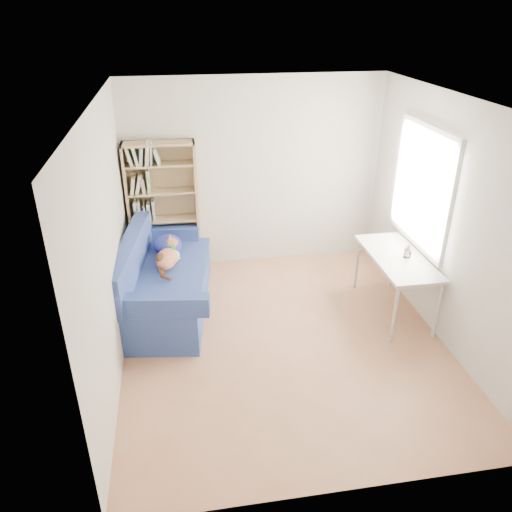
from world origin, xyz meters
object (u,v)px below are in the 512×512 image
Objects in this scene: bookshelf at (164,215)px; desk at (397,261)px; pen_cup at (408,252)px; sofa at (163,282)px.

desk is (2.69, -1.48, -0.16)m from bookshelf.
bookshelf is at bearing 151.39° from pen_cup.
bookshelf reaches higher than sofa.
pen_cup is (2.78, -1.52, -0.03)m from bookshelf.
pen_cup reaches higher than desk.
sofa reaches higher than desk.
bookshelf reaches higher than pen_cup.
bookshelf is 10.99× the size of pen_cup.
pen_cup is at bearing -28.61° from bookshelf.
desk is 7.82× the size of pen_cup.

